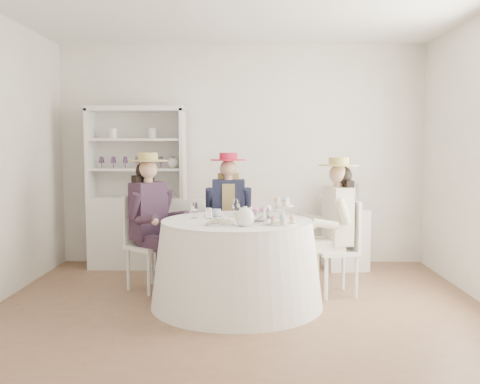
{
  "coord_description": "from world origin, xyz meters",
  "views": [
    {
      "loc": [
        0.06,
        -4.67,
        1.47
      ],
      "look_at": [
        0.0,
        0.1,
        1.05
      ],
      "focal_mm": 40.0,
      "sensor_mm": 36.0,
      "label": 1
    }
  ],
  "objects": [
    {
      "name": "ground",
      "position": [
        0.0,
        0.0,
        0.0
      ],
      "size": [
        4.5,
        4.5,
        0.0
      ],
      "primitive_type": "plane",
      "color": "brown",
      "rests_on": "ground"
    },
    {
      "name": "ceiling",
      "position": [
        0.0,
        0.0,
        2.7
      ],
      "size": [
        4.5,
        4.5,
        0.0
      ],
      "primitive_type": "plane",
      "rotation": [
        3.14,
        0.0,
        0.0
      ],
      "color": "white",
      "rests_on": "wall_back"
    },
    {
      "name": "wall_back",
      "position": [
        0.0,
        2.0,
        1.35
      ],
      "size": [
        4.5,
        0.0,
        4.5
      ],
      "primitive_type": "plane",
      "rotation": [
        1.57,
        0.0,
        0.0
      ],
      "color": "silver",
      "rests_on": "ground"
    },
    {
      "name": "wall_front",
      "position": [
        0.0,
        -2.0,
        1.35
      ],
      "size": [
        4.5,
        0.0,
        4.5
      ],
      "primitive_type": "plane",
      "rotation": [
        -1.57,
        0.0,
        0.0
      ],
      "color": "silver",
      "rests_on": "ground"
    },
    {
      "name": "tea_table",
      "position": [
        -0.03,
        0.16,
        0.39
      ],
      "size": [
        1.57,
        1.57,
        0.79
      ],
      "rotation": [
        0.0,
        0.0,
        -0.33
      ],
      "color": "white",
      "rests_on": "ground"
    },
    {
      "name": "hutch",
      "position": [
        -1.25,
        1.71,
        0.68
      ],
      "size": [
        1.18,
        0.55,
        1.92
      ],
      "rotation": [
        0.0,
        0.0,
        0.11
      ],
      "color": "silver",
      "rests_on": "ground"
    },
    {
      "name": "side_table",
      "position": [
        1.24,
        1.65,
        0.36
      ],
      "size": [
        0.51,
        0.51,
        0.72
      ],
      "primitive_type": "cube",
      "rotation": [
        0.0,
        0.0,
        0.11
      ],
      "color": "silver",
      "rests_on": "ground"
    },
    {
      "name": "hatbox",
      "position": [
        1.24,
        1.65,
        0.87
      ],
      "size": [
        0.32,
        0.32,
        0.29
      ],
      "primitive_type": "cylinder",
      "rotation": [
        0.0,
        0.0,
        0.11
      ],
      "color": "black",
      "rests_on": "side_table"
    },
    {
      "name": "guest_left",
      "position": [
        -0.91,
        0.65,
        0.79
      ],
      "size": [
        0.6,
        0.58,
        1.39
      ],
      "rotation": [
        0.0,
        0.0,
        0.88
      ],
      "color": "silver",
      "rests_on": "ground"
    },
    {
      "name": "guest_mid",
      "position": [
        -0.14,
        1.17,
        0.78
      ],
      "size": [
        0.5,
        0.52,
        1.39
      ],
      "rotation": [
        0.0,
        0.0,
        0.04
      ],
      "color": "silver",
      "rests_on": "ground"
    },
    {
      "name": "guest_right",
      "position": [
        0.93,
        0.5,
        0.76
      ],
      "size": [
        0.54,
        0.51,
        1.35
      ],
      "rotation": [
        0.0,
        0.0,
        -1.33
      ],
      "color": "silver",
      "rests_on": "ground"
    },
    {
      "name": "spare_chair",
      "position": [
        -0.54,
        1.0,
        0.48
      ],
      "size": [
        0.42,
        0.42,
        0.9
      ],
      "rotation": [
        0.0,
        0.0,
        2.99
      ],
      "color": "silver",
      "rests_on": "ground"
    },
    {
      "name": "teacup_a",
      "position": [
        -0.22,
        0.33,
        0.82
      ],
      "size": [
        0.09,
        0.09,
        0.07
      ],
      "primitive_type": "imported",
      "rotation": [
        0.0,
        0.0,
        0.03
      ],
      "color": "white",
      "rests_on": "tea_table"
    },
    {
      "name": "teacup_b",
      "position": [
        0.02,
        0.45,
        0.82
      ],
      "size": [
        0.09,
        0.09,
        0.07
      ],
      "primitive_type": "imported",
      "rotation": [
        0.0,
        0.0,
        0.43
      ],
      "color": "white",
      "rests_on": "tea_table"
    },
    {
      "name": "teacup_c",
      "position": [
        0.23,
        0.22,
        0.82
      ],
      "size": [
        0.1,
        0.1,
        0.06
      ],
      "primitive_type": "imported",
      "rotation": [
        0.0,
        0.0,
        -0.34
      ],
      "color": "white",
      "rests_on": "tea_table"
    },
    {
      "name": "flower_bowl",
      "position": [
        0.19,
        0.1,
        0.81
      ],
      "size": [
        0.22,
        0.22,
        0.05
      ],
      "primitive_type": "imported",
      "rotation": [
        0.0,
        0.0,
        0.1
      ],
      "color": "white",
      "rests_on": "tea_table"
    },
    {
      "name": "flower_arrangement",
      "position": [
        0.18,
        0.07,
        0.87
      ],
      "size": [
        0.18,
        0.17,
        0.07
      ],
      "rotation": [
        0.0,
        0.0,
        -0.17
      ],
      "color": "#D369A3",
      "rests_on": "tea_table"
    },
    {
      "name": "table_teapot",
      "position": [
        0.05,
        -0.21,
        0.86
      ],
      "size": [
        0.23,
        0.17,
        0.18
      ],
      "rotation": [
        0.0,
        0.0,
        -0.36
      ],
      "color": "white",
      "rests_on": "tea_table"
    },
    {
      "name": "sandwich_plate",
      "position": [
        -0.17,
        -0.13,
        0.8
      ],
      "size": [
        0.26,
        0.26,
        0.06
      ],
      "rotation": [
        0.0,
        0.0,
        0.06
      ],
      "color": "white",
      "rests_on": "tea_table"
    },
    {
      "name": "cupcake_stand",
      "position": [
        0.37,
        -0.12,
        0.87
      ],
      "size": [
        0.25,
        0.25,
        0.23
      ],
      "rotation": [
        0.0,
        0.0,
        0.09
      ],
      "color": "white",
      "rests_on": "tea_table"
    },
    {
      "name": "stemware_set",
      "position": [
        -0.03,
        0.16,
        0.86
      ],
      "size": [
        0.87,
        0.84,
        0.15
      ],
      "color": "white",
      "rests_on": "tea_table"
    }
  ]
}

